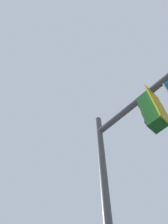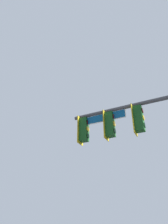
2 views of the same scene
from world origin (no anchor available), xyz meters
The scene contains 0 objects.
Camera 1 is at (-4.57, -9.40, 1.70)m, focal length 35.00 mm.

